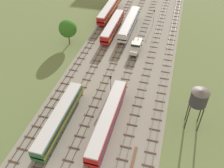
# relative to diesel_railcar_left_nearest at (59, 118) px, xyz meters

# --- Properties ---
(ground_plane) EXTENTS (480.00, 480.00, 0.00)m
(ground_plane) POSITION_rel_diesel_railcar_left_nearest_xyz_m (7.46, 31.90, -2.60)
(ground_plane) COLOR #5B6B3D
(ballast_bed) EXTENTS (28.86, 176.00, 0.01)m
(ballast_bed) POSITION_rel_diesel_railcar_left_nearest_xyz_m (7.46, 31.90, -2.59)
(ballast_bed) COLOR gray
(ballast_bed) RESTS_ON ground
(track_far_left) EXTENTS (2.40, 126.00, 0.29)m
(track_far_left) POSITION_rel_diesel_railcar_left_nearest_xyz_m (-4.97, 32.90, -2.46)
(track_far_left) COLOR #47382D
(track_far_left) RESTS_ON ground
(track_left) EXTENTS (2.40, 126.00, 0.29)m
(track_left) POSITION_rel_diesel_railcar_left_nearest_xyz_m (0.00, 32.90, -2.46)
(track_left) COLOR #47382D
(track_left) RESTS_ON ground
(track_centre_left) EXTENTS (2.40, 126.00, 0.29)m
(track_centre_left) POSITION_rel_diesel_railcar_left_nearest_xyz_m (4.97, 32.90, -2.46)
(track_centre_left) COLOR #47382D
(track_centre_left) RESTS_ON ground
(track_centre) EXTENTS (2.40, 126.00, 0.29)m
(track_centre) POSITION_rel_diesel_railcar_left_nearest_xyz_m (9.94, 32.90, -2.46)
(track_centre) COLOR #47382D
(track_centre) RESTS_ON ground
(track_centre_right) EXTENTS (2.40, 126.00, 0.29)m
(track_centre_right) POSITION_rel_diesel_railcar_left_nearest_xyz_m (14.92, 32.90, -2.46)
(track_centre_right) COLOR #47382D
(track_centre_right) RESTS_ON ground
(track_right) EXTENTS (2.40, 126.00, 0.29)m
(track_right) POSITION_rel_diesel_railcar_left_nearest_xyz_m (19.89, 32.90, -2.46)
(track_right) COLOR #47382D
(track_right) RESTS_ON ground
(diesel_railcar_left_nearest) EXTENTS (2.96, 20.50, 3.80)m
(diesel_railcar_left_nearest) POSITION_rel_diesel_railcar_left_nearest_xyz_m (0.00, 0.00, 0.00)
(diesel_railcar_left_nearest) COLOR #286638
(diesel_railcar_left_nearest) RESTS_ON ground
(passenger_coach_centre_near) EXTENTS (2.96, 22.00, 3.80)m
(passenger_coach_centre_near) POSITION_rel_diesel_railcar_left_nearest_xyz_m (9.94, 2.56, 0.02)
(passenger_coach_centre_near) COLOR red
(passenger_coach_centre_near) RESTS_ON ground
(shunter_loco_centre_mid) EXTENTS (2.74, 8.46, 3.10)m
(shunter_loco_centre_mid) POSITION_rel_diesel_railcar_left_nearest_xyz_m (9.94, 33.31, -0.59)
(shunter_loco_centre_mid) COLOR beige
(shunter_loco_centre_mid) RESTS_ON ground
(diesel_railcar_left_midfar) EXTENTS (2.96, 20.50, 3.80)m
(diesel_railcar_left_midfar) POSITION_rel_diesel_railcar_left_nearest_xyz_m (0.00, 42.72, 0.00)
(diesel_railcar_left_midfar) COLOR red
(diesel_railcar_left_midfar) RESTS_ON ground
(passenger_coach_centre_left_far) EXTENTS (2.96, 22.00, 3.80)m
(passenger_coach_centre_left_far) POSITION_rel_diesel_railcar_left_nearest_xyz_m (4.97, 46.30, 0.02)
(passenger_coach_centre_left_far) COLOR white
(passenger_coach_centre_left_far) RESTS_ON ground
(passenger_coach_far_left_farther) EXTENTS (2.96, 22.00, 3.80)m
(passenger_coach_far_left_farther) POSITION_rel_diesel_railcar_left_nearest_xyz_m (-4.97, 55.67, 0.02)
(passenger_coach_far_left_farther) COLOR red
(passenger_coach_far_left_farther) RESTS_ON ground
(water_tower) EXTENTS (3.67, 3.67, 10.15)m
(water_tower) POSITION_rel_diesel_railcar_left_nearest_xyz_m (27.33, 7.85, 5.56)
(water_tower) COLOR #2D2826
(water_tower) RESTS_ON ground
(signal_post_nearest) EXTENTS (0.28, 0.47, 5.86)m
(signal_post_nearest) POSITION_rel_diesel_railcar_left_nearest_xyz_m (12.43, 52.23, 1.10)
(signal_post_nearest) COLOR gray
(signal_post_nearest) RESTS_ON ground
(signal_post_mid) EXTENTS (0.28, 0.47, 5.17)m
(signal_post_mid) POSITION_rel_diesel_railcar_left_nearest_xyz_m (7.46, 13.59, 0.70)
(signal_post_mid) COLOR gray
(signal_post_mid) RESTS_ON ground
(lineside_tree_1) EXTENTS (5.62, 5.62, 8.27)m
(lineside_tree_1) POSITION_rel_diesel_railcar_left_nearest_xyz_m (-11.46, 32.19, 2.85)
(lineside_tree_1) COLOR #4C331E
(lineside_tree_1) RESTS_ON ground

